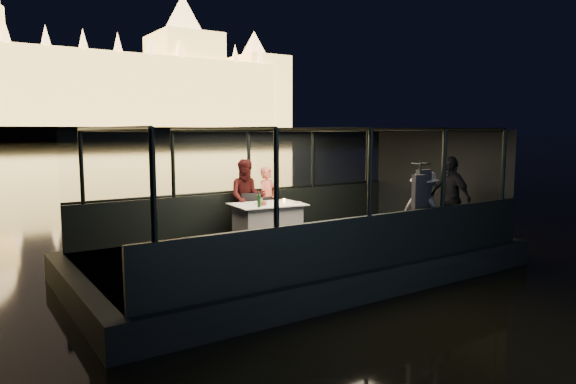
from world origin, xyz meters
TOP-DOWN VIEW (x-y plane):
  - boat_hull at (0.00, 0.00)m, footprint 8.60×4.40m
  - boat_deck at (0.00, 0.00)m, footprint 8.00×4.00m
  - gunwale_port at (0.00, 2.00)m, footprint 8.00×0.08m
  - gunwale_starboard at (0.00, -2.00)m, footprint 8.00×0.08m
  - cabin_glass_port at (0.00, 2.00)m, footprint 8.00×0.02m
  - cabin_glass_starboard at (0.00, -2.00)m, footprint 8.00×0.02m
  - cabin_roof_glass at (0.00, 0.00)m, footprint 8.00×4.00m
  - end_wall_fore at (-4.00, 0.00)m, footprint 0.02×4.00m
  - end_wall_aft at (4.00, 0.00)m, footprint 0.02×4.00m
  - canopy_ribs at (0.00, 0.00)m, footprint 8.00×4.00m
  - dining_table_central at (-0.19, 0.89)m, footprint 1.54×1.18m
  - chair_port_left at (-0.21, 1.34)m, footprint 0.56×0.56m
  - chair_port_right at (0.18, 1.34)m, footprint 0.45×0.45m
  - coat_stand at (1.48, -1.74)m, footprint 0.52×0.43m
  - person_woman_coral at (0.26, 1.61)m, footprint 0.62×0.52m
  - person_man_maroon at (-0.27, 1.61)m, footprint 0.99×0.90m
  - passenger_stripe at (1.83, -1.54)m, footprint 0.75×1.09m
  - passenger_dark at (3.05, -1.15)m, footprint 0.48×1.05m
  - wine_bottle at (-0.58, 0.58)m, footprint 0.08×0.08m
  - bread_basket at (-0.37, 0.81)m, footprint 0.24×0.24m
  - amber_candle at (0.19, 0.84)m, footprint 0.07×0.07m
  - plate_near at (0.41, 0.69)m, footprint 0.25×0.25m
  - plate_far at (-0.34, 1.02)m, footprint 0.27×0.27m
  - wine_glass_white at (-0.47, 0.66)m, footprint 0.06×0.06m
  - wine_glass_red at (0.16, 1.03)m, footprint 0.09×0.09m

SIDE VIEW (x-z plane):
  - boat_hull at x=0.00m, z-range -0.50..0.50m
  - boat_deck at x=0.00m, z-range 0.46..0.50m
  - dining_table_central at x=-0.19m, z-range 0.50..1.27m
  - gunwale_port at x=0.00m, z-range 0.50..1.40m
  - gunwale_starboard at x=0.00m, z-range 0.50..1.40m
  - chair_port_left at x=-0.21m, z-range 0.49..1.41m
  - chair_port_right at x=0.18m, z-range 0.54..1.36m
  - person_woman_coral at x=0.26m, z-range 0.51..1.99m
  - person_man_maroon at x=-0.27m, z-range 0.42..2.08m
  - plate_near at x=0.41m, z-range 1.27..1.28m
  - plate_far at x=-0.34m, z-range 1.27..1.28m
  - bread_basket at x=-0.37m, z-range 1.27..1.34m
  - amber_candle at x=0.19m, z-range 1.26..1.35m
  - passenger_stripe at x=1.83m, z-range 0.58..2.12m
  - passenger_dark at x=3.05m, z-range 0.47..2.23m
  - wine_glass_white at x=-0.47m, z-range 1.28..1.44m
  - wine_glass_red at x=0.16m, z-range 1.26..1.46m
  - coat_stand at x=1.48m, z-range 0.53..2.27m
  - wine_bottle at x=-0.58m, z-range 1.26..1.57m
  - end_wall_fore at x=-4.00m, z-range 0.50..2.80m
  - end_wall_aft at x=4.00m, z-range 0.50..2.80m
  - canopy_ribs at x=0.00m, z-range 0.50..2.80m
  - cabin_glass_port at x=0.00m, z-range 1.40..2.80m
  - cabin_glass_starboard at x=0.00m, z-range 1.40..2.80m
  - cabin_roof_glass at x=0.00m, z-range 2.79..2.81m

